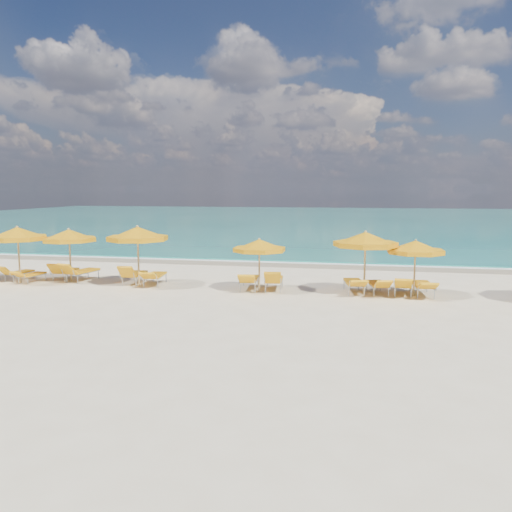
# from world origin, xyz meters

# --- Properties ---
(ground_plane) EXTENTS (120.00, 120.00, 0.00)m
(ground_plane) POSITION_xyz_m (0.00, 0.00, 0.00)
(ground_plane) COLOR beige
(ocean) EXTENTS (120.00, 80.00, 0.30)m
(ocean) POSITION_xyz_m (0.00, 48.00, 0.00)
(ocean) COLOR #147567
(ocean) RESTS_ON ground
(wet_sand_band) EXTENTS (120.00, 2.60, 0.01)m
(wet_sand_band) POSITION_xyz_m (0.00, 7.40, 0.00)
(wet_sand_band) COLOR tan
(wet_sand_band) RESTS_ON ground
(foam_line) EXTENTS (120.00, 1.20, 0.03)m
(foam_line) POSITION_xyz_m (0.00, 8.20, 0.00)
(foam_line) COLOR white
(foam_line) RESTS_ON ground
(whitecap_near) EXTENTS (14.00, 0.36, 0.05)m
(whitecap_near) POSITION_xyz_m (-6.00, 17.00, 0.00)
(whitecap_near) COLOR white
(whitecap_near) RESTS_ON ground
(whitecap_far) EXTENTS (18.00, 0.30, 0.05)m
(whitecap_far) POSITION_xyz_m (8.00, 24.00, 0.00)
(whitecap_far) COLOR white
(whitecap_far) RESTS_ON ground
(umbrella_1) EXTENTS (2.93, 2.93, 2.47)m
(umbrella_1) POSITION_xyz_m (-10.00, -0.27, 2.10)
(umbrella_1) COLOR tan
(umbrella_1) RESTS_ON ground
(umbrella_2) EXTENTS (2.78, 2.78, 2.34)m
(umbrella_2) POSITION_xyz_m (-8.04, 0.46, 2.00)
(umbrella_2) COLOR tan
(umbrella_2) RESTS_ON ground
(umbrella_3) EXTENTS (2.97, 2.97, 2.54)m
(umbrella_3) POSITION_xyz_m (-4.68, 0.06, 2.17)
(umbrella_3) COLOR tan
(umbrella_3) RESTS_ON ground
(umbrella_4) EXTENTS (2.75, 2.75, 2.12)m
(umbrella_4) POSITION_xyz_m (0.44, -0.02, 1.81)
(umbrella_4) COLOR tan
(umbrella_4) RESTS_ON ground
(umbrella_5) EXTENTS (2.62, 2.62, 2.46)m
(umbrella_5) POSITION_xyz_m (4.48, 0.23, 2.10)
(umbrella_5) COLOR tan
(umbrella_5) RESTS_ON ground
(umbrella_6) EXTENTS (2.75, 2.75, 2.17)m
(umbrella_6) POSITION_xyz_m (6.31, 0.26, 1.85)
(umbrella_6) COLOR tan
(umbrella_6) RESTS_ON ground
(lounger_1_left) EXTENTS (0.84, 1.70, 0.76)m
(lounger_1_left) POSITION_xyz_m (-10.51, 0.31, 0.20)
(lounger_1_left) COLOR #A5A8AD
(lounger_1_left) RESTS_ON ground
(lounger_1_right) EXTENTS (0.71, 1.70, 0.65)m
(lounger_1_right) POSITION_xyz_m (-9.61, -0.05, 0.20)
(lounger_1_right) COLOR #A5A8AD
(lounger_1_right) RESTS_ON ground
(lounger_2_left) EXTENTS (0.72, 1.81, 0.87)m
(lounger_2_left) POSITION_xyz_m (-8.58, 0.88, 0.23)
(lounger_2_left) COLOR #A5A8AD
(lounger_2_left) RESTS_ON ground
(lounger_2_right) EXTENTS (1.03, 2.05, 0.94)m
(lounger_2_right) POSITION_xyz_m (-7.66, 0.71, 0.25)
(lounger_2_right) COLOR #A5A8AD
(lounger_2_right) RESTS_ON ground
(lounger_3_left) EXTENTS (0.78, 1.93, 0.94)m
(lounger_3_left) POSITION_xyz_m (-5.10, 0.53, 0.24)
(lounger_3_left) COLOR #A5A8AD
(lounger_3_left) RESTS_ON ground
(lounger_3_right) EXTENTS (0.85, 2.06, 0.76)m
(lounger_3_right) POSITION_xyz_m (-4.13, 0.43, 0.24)
(lounger_3_right) COLOR #A5A8AD
(lounger_3_right) RESTS_ON ground
(lounger_4_left) EXTENTS (0.89, 2.11, 0.83)m
(lounger_4_left) POSITION_xyz_m (-0.05, 0.32, 0.25)
(lounger_4_left) COLOR #A5A8AD
(lounger_4_left) RESTS_ON ground
(lounger_4_right) EXTENTS (0.85, 1.99, 0.93)m
(lounger_4_right) POSITION_xyz_m (0.96, 0.40, 0.25)
(lounger_4_right) COLOR #A5A8AD
(lounger_4_right) RESTS_ON ground
(lounger_5_left) EXTENTS (0.98, 2.12, 0.75)m
(lounger_5_left) POSITION_xyz_m (4.11, 0.43, 0.24)
(lounger_5_left) COLOR #A5A8AD
(lounger_5_left) RESTS_ON ground
(lounger_5_right) EXTENTS (0.96, 1.93, 0.75)m
(lounger_5_right) POSITION_xyz_m (5.00, 0.45, 0.22)
(lounger_5_right) COLOR #A5A8AD
(lounger_5_right) RESTS_ON ground
(lounger_6_left) EXTENTS (0.78, 2.01, 0.83)m
(lounger_6_left) POSITION_xyz_m (5.93, 0.49, 0.24)
(lounger_6_left) COLOR #A5A8AD
(lounger_6_left) RESTS_ON ground
(lounger_6_right) EXTENTS (0.79, 2.09, 0.74)m
(lounger_6_right) POSITION_xyz_m (6.67, 0.47, 0.24)
(lounger_6_right) COLOR #A5A8AD
(lounger_6_right) RESTS_ON ground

